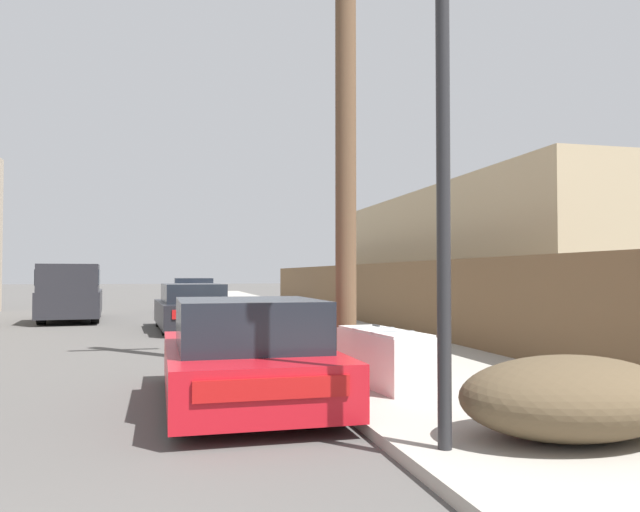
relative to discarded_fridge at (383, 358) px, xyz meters
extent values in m
cube|color=#9E998E|center=(1.21, 17.25, -0.43)|extent=(4.20, 63.00, 0.12)
cube|color=silver|center=(0.00, 0.00, -0.01)|extent=(0.80, 1.89, 0.71)
cube|color=white|center=(0.00, 0.00, 0.35)|extent=(0.77, 1.81, 0.03)
cube|color=#333335|center=(0.10, 0.58, 0.38)|extent=(0.05, 0.20, 0.02)
cube|color=gray|center=(-0.03, 0.29, 0.37)|extent=(0.62, 0.14, 0.01)
cube|color=gray|center=(0.03, -0.27, 0.37)|extent=(0.62, 0.14, 0.01)
cube|color=red|center=(-1.87, -0.14, -0.05)|extent=(1.95, 4.10, 0.57)
cube|color=black|center=(-1.87, -0.50, 0.53)|extent=(1.65, 1.98, 0.57)
cube|color=#B21414|center=(-1.84, -2.19, 0.05)|extent=(1.47, 0.05, 0.20)
cylinder|color=black|center=(-2.72, 1.12, -0.15)|extent=(0.21, 0.68, 0.68)
cylinder|color=black|center=(-1.07, 1.14, -0.15)|extent=(0.21, 0.68, 0.68)
cylinder|color=black|center=(-2.68, -1.41, -0.15)|extent=(0.21, 0.68, 0.68)
cylinder|color=black|center=(-1.03, -1.39, -0.15)|extent=(0.21, 0.68, 0.68)
cube|color=black|center=(-2.14, 10.47, -0.01)|extent=(2.19, 4.73, 0.66)
cube|color=black|center=(-2.13, 10.28, 0.58)|extent=(1.78, 2.69, 0.52)
cube|color=#B21414|center=(-1.98, 8.15, 0.11)|extent=(1.46, 0.13, 0.23)
cylinder|color=black|center=(-3.06, 11.84, -0.16)|extent=(0.24, 0.66, 0.65)
cylinder|color=black|center=(-1.43, 11.95, -0.16)|extent=(0.24, 0.66, 0.65)
cylinder|color=black|center=(-2.85, 8.98, -0.16)|extent=(0.24, 0.66, 0.65)
cylinder|color=black|center=(-1.23, 9.10, -0.16)|extent=(0.24, 0.66, 0.65)
cube|color=#2D478C|center=(-1.78, 19.43, 0.03)|extent=(1.83, 4.03, 0.73)
cube|color=black|center=(-1.78, 19.27, 0.67)|extent=(1.57, 2.26, 0.57)
cube|color=#B21414|center=(-1.77, 17.41, 0.15)|extent=(1.41, 0.04, 0.25)
cylinder|color=black|center=(-2.57, 20.67, -0.15)|extent=(0.20, 0.67, 0.67)
cylinder|color=black|center=(-1.01, 20.68, -0.15)|extent=(0.20, 0.67, 0.67)
cylinder|color=black|center=(-2.55, 18.18, -0.15)|extent=(0.20, 0.67, 0.67)
cylinder|color=black|center=(-0.99, 18.19, -0.15)|extent=(0.20, 0.67, 0.67)
cube|color=#232328|center=(-6.07, 15.22, 0.14)|extent=(2.38, 5.53, 0.83)
cube|color=#232328|center=(-5.94, 13.75, 1.00)|extent=(2.01, 2.57, 0.89)
cube|color=black|center=(-5.94, 13.75, 1.02)|extent=(2.05, 2.52, 0.49)
cylinder|color=black|center=(-5.12, 13.63, -0.07)|extent=(0.33, 0.85, 0.83)
cylinder|color=black|center=(-6.73, 13.49, -0.07)|extent=(0.33, 0.85, 0.83)
cylinder|color=black|center=(-5.41, 16.96, -0.07)|extent=(0.33, 0.85, 0.83)
cylinder|color=black|center=(-7.01, 16.82, -0.07)|extent=(0.33, 0.85, 0.83)
cylinder|color=brown|center=(-0.06, 1.60, 4.38)|extent=(0.33, 0.33, 9.50)
cylinder|color=#232326|center=(-0.51, -3.00, 1.70)|extent=(0.12, 0.12, 4.13)
ellipsoid|color=brown|center=(0.72, -2.97, 0.00)|extent=(2.06, 1.47, 0.74)
cube|color=brown|center=(3.16, 10.45, 0.54)|extent=(0.08, 30.29, 1.81)
cube|color=tan|center=(7.53, 9.53, 1.59)|extent=(6.00, 13.64, 4.16)
camera|label=1|loc=(-2.79, -7.91, 1.11)|focal=35.00mm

